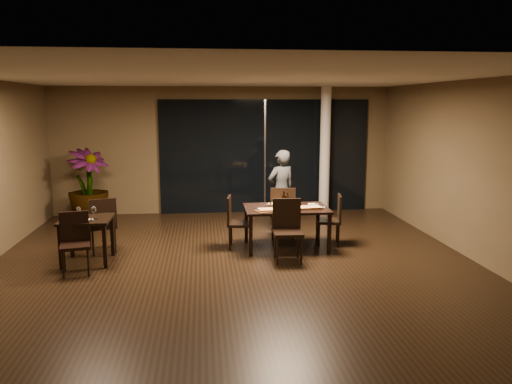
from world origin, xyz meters
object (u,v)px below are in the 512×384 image
(side_table, at_px, (87,226))
(chair_main_right, at_px, (333,217))
(main_table, at_px, (286,211))
(diner, at_px, (281,191))
(chair_side_far, at_px, (102,222))
(bottle_b, at_px, (287,200))
(chair_main_far, at_px, (283,210))
(potted_plant, at_px, (88,185))
(bottle_c, at_px, (284,199))
(bottle_a, at_px, (284,199))
(chair_main_left, at_px, (236,219))
(chair_side_near, at_px, (75,239))
(chair_main_near, at_px, (287,227))

(side_table, height_order, chair_main_right, chair_main_right)
(main_table, relative_size, diner, 0.90)
(chair_side_far, xyz_separation_m, bottle_b, (3.28, 0.03, 0.33))
(main_table, relative_size, chair_side_far, 1.51)
(diner, bearing_deg, chair_main_far, 60.87)
(potted_plant, bearing_deg, bottle_c, -31.54)
(side_table, distance_m, chair_main_right, 4.35)
(bottle_a, bearing_deg, side_table, -171.07)
(chair_main_left, height_order, bottle_a, bottle_a)
(chair_main_left, relative_size, chair_side_far, 0.96)
(chair_main_far, bearing_deg, side_table, 26.94)
(bottle_b, bearing_deg, chair_main_far, 88.91)
(main_table, height_order, chair_side_near, chair_side_near)
(chair_main_far, height_order, chair_side_near, chair_main_far)
(chair_main_far, relative_size, potted_plant, 0.63)
(bottle_a, relative_size, bottle_c, 1.06)
(chair_side_far, height_order, potted_plant, potted_plant)
(potted_plant, bearing_deg, chair_main_right, -26.08)
(chair_main_left, bearing_deg, chair_side_far, 99.97)
(chair_main_far, xyz_separation_m, chair_main_left, (-0.95, -0.52, -0.04))
(chair_main_near, height_order, chair_side_far, chair_main_near)
(diner, distance_m, bottle_b, 1.25)
(chair_main_near, relative_size, potted_plant, 0.63)
(main_table, xyz_separation_m, side_table, (-3.40, -0.50, -0.05))
(diner, height_order, potted_plant, diner)
(chair_main_left, relative_size, potted_plant, 0.59)
(main_table, height_order, chair_main_far, chair_main_far)
(chair_main_right, bearing_deg, bottle_b, -74.21)
(main_table, xyz_separation_m, chair_main_near, (-0.10, -0.71, -0.10))
(chair_main_far, distance_m, diner, 0.74)
(chair_side_far, bearing_deg, bottle_b, 160.89)
(chair_side_far, height_order, bottle_a, bottle_a)
(diner, xyz_separation_m, bottle_c, (-0.14, -1.20, 0.06))
(chair_main_near, bearing_deg, chair_main_right, 42.75)
(chair_main_far, distance_m, bottle_b, 0.64)
(bottle_a, height_order, bottle_b, bottle_a)
(chair_side_near, bearing_deg, diner, 20.13)
(main_table, xyz_separation_m, diner, (0.11, 1.29, 0.16))
(main_table, bearing_deg, side_table, -171.63)
(chair_main_left, bearing_deg, diner, -31.93)
(potted_plant, height_order, bottle_c, potted_plant)
(chair_side_near, distance_m, bottle_a, 3.60)
(chair_main_left, height_order, chair_side_near, chair_main_left)
(chair_main_far, relative_size, chair_main_left, 1.08)
(chair_main_far, relative_size, bottle_c, 3.56)
(chair_side_far, distance_m, chair_side_near, 1.03)
(chair_side_near, distance_m, bottle_b, 3.67)
(chair_main_left, height_order, chair_side_far, chair_side_far)
(chair_main_near, distance_m, chair_main_right, 1.31)
(chair_main_near, bearing_deg, chair_side_near, -172.60)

